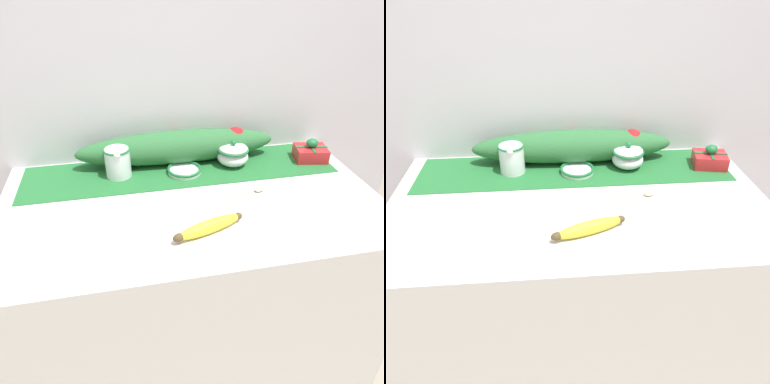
{
  "view_description": "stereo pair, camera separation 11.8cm",
  "coord_description": "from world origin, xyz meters",
  "views": [
    {
      "loc": [
        -0.21,
        -1.02,
        1.59
      ],
      "look_at": [
        -0.01,
        -0.03,
        0.96
      ],
      "focal_mm": 35.0,
      "sensor_mm": 36.0,
      "label": 1
    },
    {
      "loc": [
        -0.09,
        -1.03,
        1.59
      ],
      "look_at": [
        -0.01,
        -0.03,
        0.96
      ],
      "focal_mm": 35.0,
      "sensor_mm": 36.0,
      "label": 2
    }
  ],
  "objects": [
    {
      "name": "ground_plane",
      "position": [
        0.0,
        0.0,
        0.0
      ],
      "size": [
        12.0,
        12.0,
        0.0
      ],
      "primitive_type": "plane",
      "color": "gray"
    },
    {
      "name": "countertop",
      "position": [
        0.0,
        0.0,
        0.46
      ],
      "size": [
        1.25,
        0.71,
        0.91
      ],
      "primitive_type": "cube",
      "color": "silver",
      "rests_on": "ground_plane"
    },
    {
      "name": "back_wall",
      "position": [
        0.0,
        0.37,
        1.2
      ],
      "size": [
        2.05,
        0.04,
        2.4
      ],
      "primitive_type": "cube",
      "color": "silver",
      "rests_on": "ground_plane"
    },
    {
      "name": "table_runner",
      "position": [
        0.0,
        0.21,
        0.92
      ],
      "size": [
        1.15,
        0.27,
        0.0
      ],
      "primitive_type": "cube",
      "color": "#236B33",
      "rests_on": "countertop"
    },
    {
      "name": "cream_pitcher",
      "position": [
        -0.23,
        0.21,
        0.98
      ],
      "size": [
        0.1,
        0.11,
        0.11
      ],
      "color": "white",
      "rests_on": "countertop"
    },
    {
      "name": "sugar_bowl",
      "position": [
        0.2,
        0.21,
        0.96
      ],
      "size": [
        0.12,
        0.12,
        0.1
      ],
      "color": "white",
      "rests_on": "countertop"
    },
    {
      "name": "small_dish",
      "position": [
        0.01,
        0.18,
        0.93
      ],
      "size": [
        0.13,
        0.13,
        0.02
      ],
      "color": "white",
      "rests_on": "countertop"
    },
    {
      "name": "banana",
      "position": [
        0.01,
        -0.18,
        0.93
      ],
      "size": [
        0.23,
        0.11,
        0.04
      ],
      "rotation": [
        0.0,
        0.0,
        0.33
      ],
      "color": "yellow",
      "rests_on": "countertop"
    },
    {
      "name": "spoon",
      "position": [
        0.22,
        0.01,
        0.92
      ],
      "size": [
        0.17,
        0.05,
        0.01
      ],
      "rotation": [
        0.0,
        0.0,
        0.22
      ],
      "color": "#A89E89",
      "rests_on": "countertop"
    },
    {
      "name": "napkin_stack",
      "position": [
        -0.5,
        -0.2,
        0.93
      ],
      "size": [
        0.16,
        0.16,
        0.02
      ],
      "primitive_type": "cube",
      "rotation": [
        0.0,
        0.0,
        0.08
      ],
      "color": "white",
      "rests_on": "countertop"
    },
    {
      "name": "gift_box",
      "position": [
        0.52,
        0.19,
        0.95
      ],
      "size": [
        0.14,
        0.12,
        0.09
      ],
      "rotation": [
        0.0,
        0.0,
        -0.19
      ],
      "color": "red",
      "rests_on": "countertop"
    },
    {
      "name": "poinsettia_garland",
      "position": [
        0.0,
        0.28,
        0.98
      ],
      "size": [
        0.77,
        0.14,
        0.13
      ],
      "color": "#2D6B38",
      "rests_on": "countertop"
    }
  ]
}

